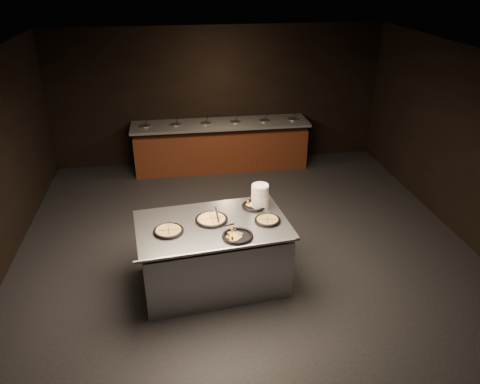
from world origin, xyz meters
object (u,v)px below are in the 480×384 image
(serving_counter, at_px, (213,255))
(pan_cheese_whole, at_px, (212,219))
(pan_veggie_whole, at_px, (168,231))
(plate_stack, at_px, (260,196))

(serving_counter, xyz_separation_m, pan_cheese_whole, (-0.00, 0.08, 0.52))
(serving_counter, bearing_deg, pan_cheese_whole, 84.39)
(pan_veggie_whole, height_order, pan_cheese_whole, same)
(plate_stack, relative_size, pan_cheese_whole, 0.77)
(plate_stack, xyz_separation_m, pan_cheese_whole, (-0.71, -0.29, -0.15))
(serving_counter, bearing_deg, pan_veggie_whole, -173.40)
(serving_counter, height_order, plate_stack, plate_stack)
(serving_counter, distance_m, plate_stack, 1.04)
(pan_cheese_whole, bearing_deg, pan_veggie_whole, -159.83)
(plate_stack, bearing_deg, serving_counter, -152.31)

